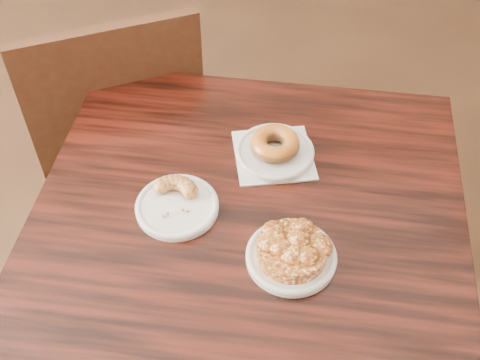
{
  "coord_description": "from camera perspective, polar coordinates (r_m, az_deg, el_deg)",
  "views": [
    {
      "loc": [
        -0.14,
        -0.95,
        1.65
      ],
      "look_at": [
        -0.03,
        -0.19,
        0.8
      ],
      "focal_mm": 45.0,
      "sensor_mm": 36.0,
      "label": 1
    }
  ],
  "objects": [
    {
      "name": "cruller_fragment",
      "position": [
        1.15,
        -6.06,
        -1.88
      ],
      "size": [
        0.11,
        0.11,
        0.03
      ],
      "primitive_type": null,
      "color": "brown",
      "rests_on": "plate_cruller"
    },
    {
      "name": "napkin",
      "position": [
        1.26,
        3.21,
        2.37
      ],
      "size": [
        0.16,
        0.16,
        0.0
      ],
      "primitive_type": "cube",
      "rotation": [
        0.0,
        0.0,
        -0.02
      ],
      "color": "silver",
      "rests_on": "cafe_table"
    },
    {
      "name": "cafe_table",
      "position": [
        1.46,
        0.56,
        -12.72
      ],
      "size": [
        1.03,
        1.03,
        0.75
      ],
      "primitive_type": "cube",
      "rotation": [
        0.0,
        0.0,
        -0.28
      ],
      "color": "black",
      "rests_on": "floor"
    },
    {
      "name": "glazed_donut",
      "position": [
        1.24,
        3.34,
        3.42
      ],
      "size": [
        0.1,
        0.1,
        0.04
      ],
      "primitive_type": "torus",
      "color": "#984716",
      "rests_on": "plate_donut"
    },
    {
      "name": "plate_donut",
      "position": [
        1.26,
        3.29,
        2.64
      ],
      "size": [
        0.16,
        0.16,
        0.01
      ],
      "primitive_type": "cylinder",
      "color": "silver",
      "rests_on": "napkin"
    },
    {
      "name": "plate_fritter",
      "position": [
        1.09,
        4.87,
        -7.29
      ],
      "size": [
        0.16,
        0.16,
        0.01
      ],
      "primitive_type": "cylinder",
      "color": "silver",
      "rests_on": "cafe_table"
    },
    {
      "name": "floor",
      "position": [
        1.91,
        0.03,
        -11.96
      ],
      "size": [
        5.0,
        5.0,
        0.0
      ],
      "primitive_type": "plane",
      "color": "black",
      "rests_on": "ground"
    },
    {
      "name": "chair_far",
      "position": [
        1.82,
        -11.75,
        5.33
      ],
      "size": [
        0.56,
        0.56,
        0.9
      ],
      "primitive_type": null,
      "rotation": [
        0.0,
        0.0,
        3.35
      ],
      "color": "black",
      "rests_on": "floor"
    },
    {
      "name": "apple_fritter",
      "position": [
        1.07,
        4.96,
        -6.47
      ],
      "size": [
        0.17,
        0.17,
        0.04
      ],
      "primitive_type": null,
      "color": "#471507",
      "rests_on": "plate_fritter"
    },
    {
      "name": "plate_cruller",
      "position": [
        1.17,
        -5.98,
        -2.55
      ],
      "size": [
        0.16,
        0.16,
        0.01
      ],
      "primitive_type": "cylinder",
      "color": "white",
      "rests_on": "cafe_table"
    }
  ]
}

